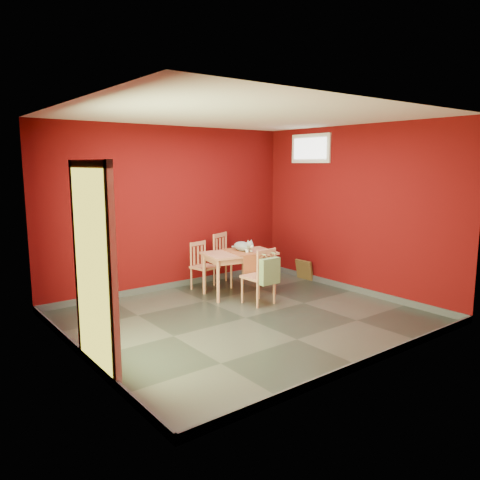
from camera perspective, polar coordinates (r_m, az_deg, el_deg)
ground at (r=6.50m, az=0.69°, el=-9.48°), size 4.50×4.50×0.00m
room_shell at (r=6.48m, az=0.69°, el=-9.06°), size 4.50×4.50×4.50m
doorway at (r=4.80m, az=-17.53°, el=-2.77°), size 0.06×1.01×2.13m
window at (r=8.39m, az=8.58°, el=10.98°), size 0.05×0.90×0.50m
outlet_plate at (r=8.88m, az=0.84°, el=-2.32°), size 0.08×0.02×0.12m
dining_table at (r=7.48m, az=-0.08°, el=-2.13°), size 1.21×0.84×0.69m
table_runner at (r=7.39m, az=0.45°, el=-2.00°), size 0.43×0.72×0.34m
chair_far_left at (r=7.86m, az=-4.52°, el=-3.08°), size 0.43×0.43×0.80m
chair_far_right at (r=8.13m, az=-1.65°, el=-2.27°), size 0.53×0.53×0.90m
chair_near at (r=7.01m, az=2.46°, el=-4.35°), size 0.42×0.42×0.86m
tote_bag at (r=6.83m, az=3.65°, el=-3.79°), size 0.32×0.19×0.45m
cat at (r=7.52m, az=0.32°, el=-0.55°), size 0.28×0.46×0.22m
picture_frame at (r=8.61m, az=7.84°, el=-3.62°), size 0.14×0.36×0.36m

